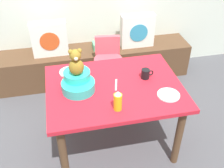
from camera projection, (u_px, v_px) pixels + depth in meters
ground_plane at (114, 140)px, 2.93m from camera, size 8.00×8.00×0.00m
window_bench at (95, 64)px, 3.75m from camera, size 2.60×0.44×0.46m
pillow_floral_left at (49, 39)px, 3.37m from camera, size 0.44×0.15×0.44m
pillow_floral_right at (137, 31)px, 3.56m from camera, size 0.44×0.15×0.44m
book_stack at (100, 45)px, 3.60m from camera, size 0.20×0.14×0.09m
dining_table at (114, 95)px, 2.55m from camera, size 1.24×0.94×0.74m
highchair at (108, 61)px, 3.25m from camera, size 0.35×0.48×0.79m
infant_seat_teal at (78, 82)px, 2.41m from camera, size 0.30×0.33×0.16m
teddy_bear at (76, 63)px, 2.28m from camera, size 0.13×0.12×0.25m
ketchup_bottle at (118, 101)px, 2.18m from camera, size 0.07×0.07×0.18m
coffee_mug at (146, 74)px, 2.56m from camera, size 0.12×0.08×0.09m
dinner_plate_near at (70, 72)px, 2.66m from camera, size 0.20×0.20×0.01m
dinner_plate_far at (169, 95)px, 2.37m from camera, size 0.20×0.20×0.01m
table_fork at (116, 85)px, 2.49m from camera, size 0.06×0.17×0.01m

